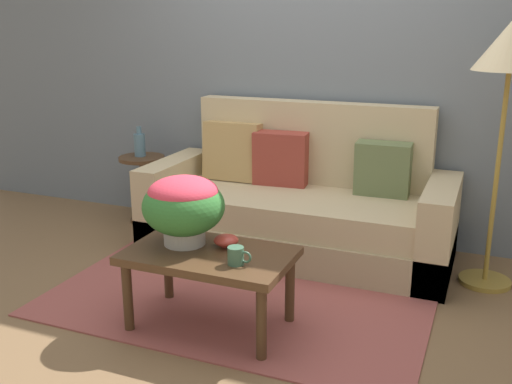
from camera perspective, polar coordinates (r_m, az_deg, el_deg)
ground_plane at (r=3.77m, az=-0.62°, el=-9.16°), size 14.00×14.00×0.00m
wall_back at (r=4.53m, az=5.35°, el=13.94°), size 6.40×0.12×2.89m
area_rug at (r=3.86m, az=0.04°, el=-8.43°), size 2.25×1.97×0.01m
couch at (r=4.26m, az=4.08°, el=-1.45°), size 2.16×0.87×1.05m
coffee_table at (r=3.18m, az=-4.54°, el=-6.78°), size 0.88×0.54×0.44m
side_table at (r=4.94m, az=-10.89°, el=1.44°), size 0.37×0.37×0.55m
floor_lamp at (r=3.77m, az=23.35°, el=11.58°), size 0.43×0.43×1.64m
potted_plant at (r=3.20m, az=-7.01°, el=-1.19°), size 0.45×0.45×0.38m
coffee_mug at (r=2.97m, az=-1.90°, el=-6.18°), size 0.13×0.08×0.09m
snack_bowl at (r=3.20m, az=-2.91°, el=-4.69°), size 0.13×0.13×0.07m
table_vase at (r=4.90m, az=-11.17°, el=4.55°), size 0.09×0.09×0.24m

